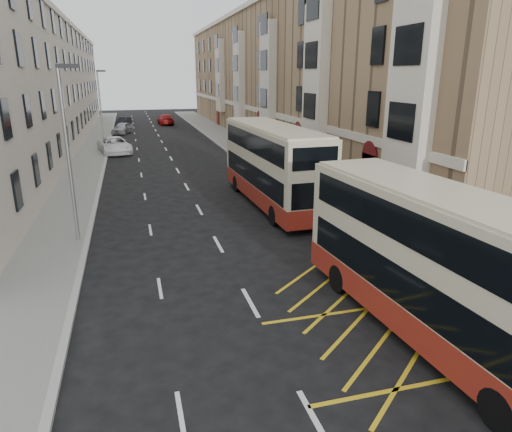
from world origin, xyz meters
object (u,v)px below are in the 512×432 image
object	(u,v)px
white_van	(115,145)
car_dark	(124,121)
double_decker_front	(439,267)
double_decker_rear	(273,165)
car_silver	(122,128)
car_red	(166,119)
pedestrian_far	(454,287)
street_lamp_far	(101,105)
street_lamp_near	(68,146)

from	to	relation	value
white_van	car_dark	bearing A→B (deg)	77.70
double_decker_front	double_decker_rear	distance (m)	15.48
double_decker_rear	car_silver	bearing A→B (deg)	101.28
car_dark	car_red	xyz separation A→B (m)	(6.48, -0.43, 0.16)
double_decker_front	pedestrian_far	world-z (taller)	double_decker_front
pedestrian_far	car_silver	xyz separation A→B (m)	(-10.89, 53.29, -0.19)
white_van	car_red	bearing A→B (deg)	64.39
double_decker_rear	car_silver	size ratio (longest dim) A/B	2.69
street_lamp_far	white_van	distance (m)	5.32
pedestrian_far	car_dark	bearing A→B (deg)	-67.46
street_lamp_far	double_decker_rear	xyz separation A→B (m)	(10.89, -26.10, -2.18)
car_dark	street_lamp_near	bearing A→B (deg)	-74.31
white_van	car_dark	xyz separation A→B (m)	(0.82, 27.63, -0.18)
double_decker_rear	car_red	bearing A→B (deg)	90.96
double_decker_front	white_van	bearing A→B (deg)	100.90
car_dark	double_decker_rear	bearing A→B (deg)	-62.15
car_dark	car_silver	bearing A→B (deg)	-73.03
double_decker_front	street_lamp_far	bearing A→B (deg)	101.19
street_lamp_far	double_decker_rear	size ratio (longest dim) A/B	0.66
car_red	car_silver	bearing A→B (deg)	56.48
street_lamp_far	pedestrian_far	size ratio (longest dim) A/B	4.94
double_decker_rear	pedestrian_far	world-z (taller)	double_decker_rear
car_red	white_van	bearing A→B (deg)	72.88
double_decker_front	car_silver	xyz separation A→B (m)	(-9.32, 54.40, -1.55)
street_lamp_far	car_red	xyz separation A→B (m)	(8.45, 23.67, -3.83)
car_dark	car_red	bearing A→B (deg)	14.00
pedestrian_far	white_van	xyz separation A→B (m)	(-11.55, 36.95, -0.13)
car_silver	double_decker_front	bearing A→B (deg)	-60.21
white_van	double_decker_rear	bearing A→B (deg)	-77.25
street_lamp_far	car_red	bearing A→B (deg)	70.35
double_decker_rear	street_lamp_near	bearing A→B (deg)	-162.15
pedestrian_far	double_decker_rear	bearing A→B (deg)	-69.71
pedestrian_far	car_dark	world-z (taller)	pedestrian_far
double_decker_front	car_red	size ratio (longest dim) A/B	2.09
double_decker_rear	white_van	distance (m)	24.64
pedestrian_far	street_lamp_near	bearing A→B (deg)	-26.41
street_lamp_near	double_decker_front	distance (m)	16.24
street_lamp_near	double_decker_front	size ratio (longest dim) A/B	0.69
white_van	street_lamp_near	bearing A→B (deg)	-103.08
pedestrian_far	car_red	bearing A→B (deg)	-73.10
street_lamp_far	car_silver	distance (m)	13.50
car_dark	double_decker_front	bearing A→B (deg)	-64.27
street_lamp_near	car_dark	bearing A→B (deg)	87.91
car_silver	street_lamp_far	bearing A→B (deg)	-78.00
pedestrian_far	car_red	size ratio (longest dim) A/B	0.29
car_silver	car_red	distance (m)	12.73
pedestrian_far	car_red	xyz separation A→B (m)	(-4.25, 64.15, -0.16)
street_lamp_near	car_silver	xyz separation A→B (m)	(1.81, 42.81, -3.86)
car_red	double_decker_front	bearing A→B (deg)	90.27
double_decker_rear	car_red	xyz separation A→B (m)	(-2.44, 49.77, -1.66)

